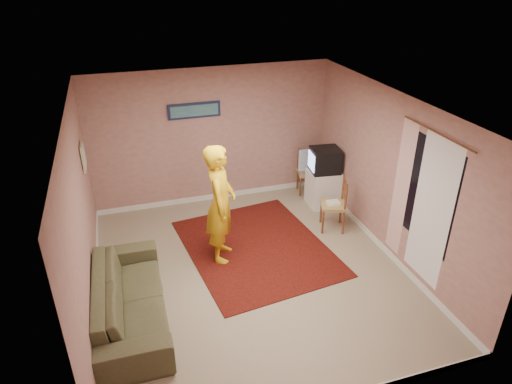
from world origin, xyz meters
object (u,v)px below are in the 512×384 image
object	(u,v)px
crt_tv	(325,160)
person	(221,204)
chair_a	(308,168)
tv_cabinet	(323,188)
chair_b	(334,199)
sofa	(130,298)

from	to	relation	value
crt_tv	person	bearing A→B (deg)	-146.73
chair_a	tv_cabinet	bearing A→B (deg)	-69.99
chair_b	person	size ratio (longest dim) A/B	0.29
tv_cabinet	chair_b	world-z (taller)	chair_b
crt_tv	chair_a	distance (m)	0.67
crt_tv	person	distance (m)	2.52
tv_cabinet	person	size ratio (longest dim) A/B	0.37
tv_cabinet	crt_tv	xyz separation A→B (m)	(-0.01, 0.00, 0.58)
sofa	person	xyz separation A→B (m)	(1.49, 1.02, 0.63)
tv_cabinet	chair_b	bearing A→B (deg)	-104.08
chair_b	sofa	distance (m)	3.76
person	sofa	bearing A→B (deg)	143.85
person	crt_tv	bearing A→B (deg)	-44.24
chair_b	person	bearing A→B (deg)	-63.22
chair_b	person	xyz separation A→B (m)	(-2.05, -0.25, 0.37)
tv_cabinet	sofa	distance (m)	4.31
crt_tv	sofa	size ratio (longest dim) A/B	0.26
chair_a	crt_tv	bearing A→B (deg)	-70.52
chair_a	chair_b	distance (m)	1.42
chair_a	sofa	xyz separation A→B (m)	(-3.67, -2.68, -0.22)
crt_tv	sofa	bearing A→B (deg)	-143.35
crt_tv	sofa	xyz separation A→B (m)	(-3.74, -2.13, -0.60)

